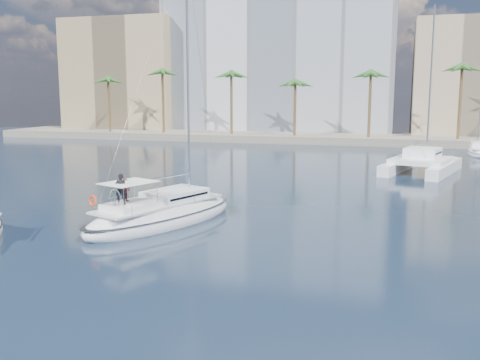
% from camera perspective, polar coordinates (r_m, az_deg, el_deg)
% --- Properties ---
extents(ground, '(160.00, 160.00, 0.00)m').
position_cam_1_polar(ground, '(30.91, -2.17, -5.62)').
color(ground, black).
rests_on(ground, ground).
extents(quay, '(120.00, 14.00, 1.20)m').
position_cam_1_polar(quay, '(90.15, 10.15, 4.43)').
color(quay, gray).
rests_on(quay, ground).
extents(building_modern, '(42.00, 16.00, 28.00)m').
position_cam_1_polar(building_modern, '(103.77, 4.34, 12.56)').
color(building_modern, silver).
rests_on(building_modern, ground).
extents(building_tan_left, '(22.00, 14.00, 22.00)m').
position_cam_1_polar(building_tan_left, '(110.15, -11.87, 10.64)').
color(building_tan_left, tan).
rests_on(building_tan_left, ground).
extents(building_beige, '(20.00, 14.00, 20.00)m').
position_cam_1_polar(building_beige, '(99.17, 23.82, 9.66)').
color(building_beige, '#CBB391').
rests_on(building_beige, ground).
extents(palm_left, '(3.60, 3.60, 12.30)m').
position_cam_1_polar(palm_left, '(95.80, -10.97, 10.48)').
color(palm_left, brown).
rests_on(palm_left, ground).
extents(palm_centre, '(3.60, 3.60, 12.30)m').
position_cam_1_polar(palm_centre, '(85.90, 10.05, 10.66)').
color(palm_centre, brown).
rests_on(palm_centre, ground).
extents(main_sloop, '(7.81, 12.37, 17.53)m').
position_cam_1_polar(main_sloop, '(33.27, -8.29, -3.69)').
color(main_sloop, white).
rests_on(main_sloop, ground).
extents(catamaran, '(8.57, 12.47, 16.64)m').
position_cam_1_polar(catamaran, '(57.00, 18.82, 1.89)').
color(catamaran, white).
rests_on(catamaran, ground).
extents(seagull, '(1.19, 0.51, 0.22)m').
position_cam_1_polar(seagull, '(33.38, -12.85, -3.93)').
color(seagull, silver).
rests_on(seagull, ground).
extents(moored_yacht_a, '(3.37, 9.52, 11.90)m').
position_cam_1_polar(moored_yacht_a, '(76.50, 24.05, 2.48)').
color(moored_yacht_a, white).
rests_on(moored_yacht_a, ground).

